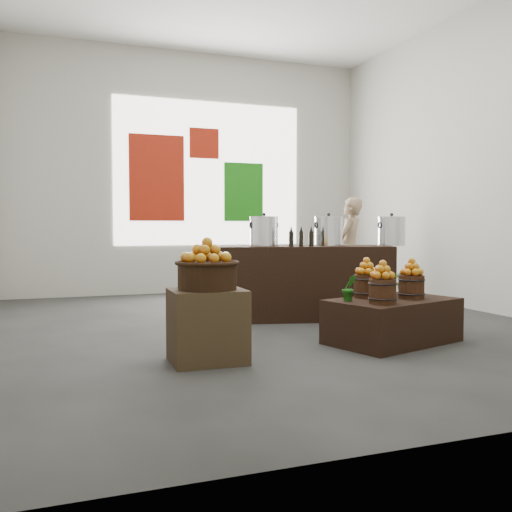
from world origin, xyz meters
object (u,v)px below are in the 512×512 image
object	(u,v)px
stock_pot_left	(264,232)
stock_pot_right	(391,232)
display_table	(392,321)
shopper	(350,248)
counter	(300,282)
wicker_basket	(207,276)
stock_pot_center	(328,232)
crate	(207,326)

from	to	relation	value
stock_pot_left	stock_pot_right	bearing A→B (deg)	-14.71
display_table	shopper	world-z (taller)	shopper
stock_pot_right	shopper	world-z (taller)	shopper
stock_pot_left	counter	bearing A→B (deg)	-14.71
counter	wicker_basket	bearing A→B (deg)	-118.62
stock_pot_left	stock_pot_center	distance (m)	0.78
wicker_basket	stock_pot_center	xyz separation A→B (m)	(1.96, 1.65, 0.34)
display_table	stock_pot_left	world-z (taller)	stock_pot_left
stock_pot_right	display_table	bearing A→B (deg)	-123.10
crate	stock_pot_right	xyz separation A→B (m)	(2.72, 1.45, 0.74)
wicker_basket	stock_pot_left	world-z (taller)	stock_pot_left
wicker_basket	stock_pot_left	size ratio (longest dim) A/B	1.44
crate	stock_pot_right	bearing A→B (deg)	28.04
stock_pot_center	stock_pot_right	bearing A→B (deg)	-14.71
display_table	stock_pot_center	bearing A→B (deg)	69.61
crate	shopper	bearing A→B (deg)	45.36
crate	stock_pot_left	size ratio (longest dim) A/B	1.81
stock_pot_left	wicker_basket	bearing A→B (deg)	-123.29
wicker_basket	display_table	world-z (taller)	wicker_basket
crate	stock_pot_left	distance (m)	2.33
wicker_basket	display_table	distance (m)	1.94
wicker_basket	display_table	xyz separation A→B (m)	(1.87, 0.14, -0.50)
crate	counter	world-z (taller)	counter
display_table	counter	distance (m)	1.62
wicker_basket	counter	size ratio (longest dim) A/B	0.22
display_table	crate	bearing A→B (deg)	167.67
wicker_basket	stock_pot_right	size ratio (longest dim) A/B	1.44
stock_pot_left	stock_pot_right	size ratio (longest dim) A/B	1.00
wicker_basket	stock_pot_right	xyz separation A→B (m)	(2.72, 1.45, 0.34)
counter	stock_pot_center	bearing A→B (deg)	0.00
counter	stock_pot_right	size ratio (longest dim) A/B	6.47
display_table	shopper	size ratio (longest dim) A/B	0.78
crate	counter	xyz separation A→B (m)	(1.63, 1.73, 0.14)
display_table	stock_pot_right	bearing A→B (deg)	40.19
stock_pot_center	stock_pot_right	size ratio (longest dim) A/B	1.00
counter	stock_pot_left	distance (m)	0.75
shopper	stock_pot_left	bearing A→B (deg)	-6.35
wicker_basket	stock_pot_left	xyz separation A→B (m)	(1.21, 1.84, 0.34)
stock_pot_left	display_table	bearing A→B (deg)	-68.87
shopper	display_table	bearing A→B (deg)	26.39
stock_pot_right	shopper	distance (m)	1.79
crate	stock_pot_left	xyz separation A→B (m)	(1.21, 1.84, 0.74)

